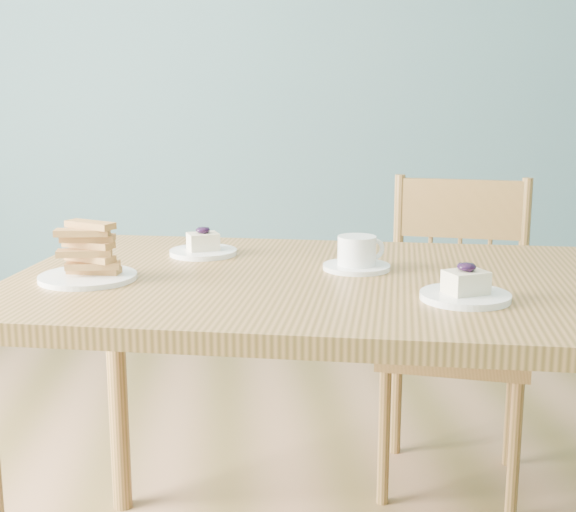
{
  "coord_description": "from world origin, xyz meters",
  "views": [
    {
      "loc": [
        -0.19,
        -1.63,
        1.24
      ],
      "look_at": [
        -0.05,
        0.15,
        0.86
      ],
      "focal_mm": 50.0,
      "sensor_mm": 36.0,
      "label": 1
    }
  ],
  "objects_px": {
    "dining_chair": "(455,331)",
    "biscotti_plate": "(87,260)",
    "dining_table": "(352,313)",
    "coffee_cup": "(357,255)",
    "cheesecake_plate_near": "(465,290)",
    "cheesecake_plate_far": "(203,248)"
  },
  "relations": [
    {
      "from": "cheesecake_plate_far",
      "to": "dining_chair",
      "type": "bearing_deg",
      "value": 24.26
    },
    {
      "from": "cheesecake_plate_near",
      "to": "cheesecake_plate_far",
      "type": "bearing_deg",
      "value": 137.86
    },
    {
      "from": "dining_chair",
      "to": "cheesecake_plate_far",
      "type": "bearing_deg",
      "value": -137.5
    },
    {
      "from": "dining_table",
      "to": "biscotti_plate",
      "type": "distance_m",
      "value": 0.6
    },
    {
      "from": "cheesecake_plate_near",
      "to": "dining_table",
      "type": "bearing_deg",
      "value": 134.09
    },
    {
      "from": "dining_table",
      "to": "cheesecake_plate_far",
      "type": "bearing_deg",
      "value": 152.79
    },
    {
      "from": "dining_table",
      "to": "dining_chair",
      "type": "bearing_deg",
      "value": 68.2
    },
    {
      "from": "dining_table",
      "to": "cheesecake_plate_far",
      "type": "distance_m",
      "value": 0.45
    },
    {
      "from": "cheesecake_plate_near",
      "to": "coffee_cup",
      "type": "distance_m",
      "value": 0.34
    },
    {
      "from": "dining_chair",
      "to": "coffee_cup",
      "type": "relative_size",
      "value": 6.1
    },
    {
      "from": "cheesecake_plate_near",
      "to": "biscotti_plate",
      "type": "height_order",
      "value": "biscotti_plate"
    },
    {
      "from": "cheesecake_plate_far",
      "to": "coffee_cup",
      "type": "relative_size",
      "value": 1.08
    },
    {
      "from": "dining_table",
      "to": "dining_chair",
      "type": "distance_m",
      "value": 0.8
    },
    {
      "from": "cheesecake_plate_far",
      "to": "biscotti_plate",
      "type": "height_order",
      "value": "biscotti_plate"
    },
    {
      "from": "coffee_cup",
      "to": "dining_table",
      "type": "bearing_deg",
      "value": -120.36
    },
    {
      "from": "dining_table",
      "to": "coffee_cup",
      "type": "xyz_separation_m",
      "value": [
        0.02,
        0.09,
        0.12
      ]
    },
    {
      "from": "dining_table",
      "to": "cheesecake_plate_near",
      "type": "xyz_separation_m",
      "value": [
        0.2,
        -0.2,
        0.1
      ]
    },
    {
      "from": "dining_chair",
      "to": "biscotti_plate",
      "type": "xyz_separation_m",
      "value": [
        -1.02,
        -0.6,
        0.38
      ]
    },
    {
      "from": "dining_chair",
      "to": "coffee_cup",
      "type": "bearing_deg",
      "value": -108.55
    },
    {
      "from": "dining_table",
      "to": "cheesecake_plate_near",
      "type": "bearing_deg",
      "value": -33.38
    },
    {
      "from": "cheesecake_plate_far",
      "to": "cheesecake_plate_near",
      "type": "bearing_deg",
      "value": -42.14
    },
    {
      "from": "dining_chair",
      "to": "biscotti_plate",
      "type": "height_order",
      "value": "dining_chair"
    }
  ]
}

